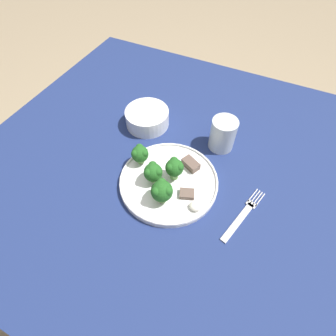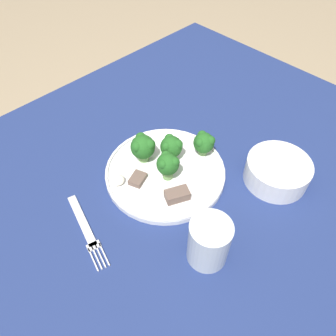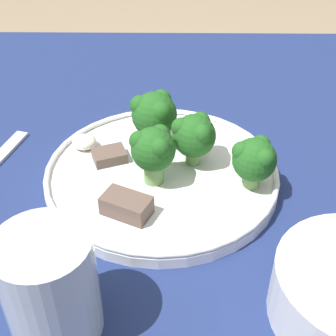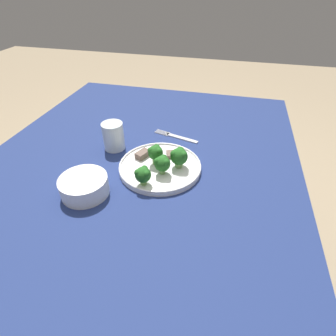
# 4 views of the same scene
# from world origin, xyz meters

# --- Properties ---
(ground_plane) EXTENTS (8.00, 8.00, 0.00)m
(ground_plane) POSITION_xyz_m (0.00, 0.00, 0.00)
(ground_plane) COLOR #9E896B
(table) EXTENTS (1.20, 0.99, 0.74)m
(table) POSITION_xyz_m (0.00, 0.00, 0.64)
(table) COLOR navy
(table) RESTS_ON ground_plane
(dinner_plate) EXTENTS (0.25, 0.25, 0.02)m
(dinner_plate) POSITION_xyz_m (-0.04, -0.08, 0.74)
(dinner_plate) COLOR white
(dinner_plate) RESTS_ON table
(fork) EXTENTS (0.06, 0.17, 0.00)m
(fork) POSITION_xyz_m (0.15, -0.08, 0.74)
(fork) COLOR silver
(fork) RESTS_ON table
(cream_bowl) EXTENTS (0.13, 0.13, 0.05)m
(cream_bowl) POSITION_xyz_m (-0.19, 0.09, 0.76)
(cream_bowl) COLOR white
(cream_bowl) RESTS_ON table
(drinking_glass) EXTENTS (0.07, 0.07, 0.09)m
(drinking_glass) POSITION_xyz_m (0.03, 0.11, 0.78)
(drinking_glass) COLOR silver
(drinking_glass) RESTS_ON table
(broccoli_floret_near_rim_left) EXTENTS (0.05, 0.05, 0.06)m
(broccoli_floret_near_rim_left) POSITION_xyz_m (-0.08, -0.09, 0.78)
(broccoli_floret_near_rim_left) COLOR #709E56
(broccoli_floret_near_rim_left) RESTS_ON dinner_plate
(broccoli_floret_center_left) EXTENTS (0.05, 0.05, 0.06)m
(broccoli_floret_center_left) POSITION_xyz_m (-0.03, -0.13, 0.79)
(broccoli_floret_center_left) COLOR #709E56
(broccoli_floret_center_left) RESTS_ON dinner_plate
(broccoli_floret_back_left) EXTENTS (0.05, 0.04, 0.06)m
(broccoli_floret_back_left) POSITION_xyz_m (-0.13, -0.05, 0.78)
(broccoli_floret_back_left) COLOR #709E56
(broccoli_floret_back_left) RESTS_ON dinner_plate
(broccoli_floret_front_left) EXTENTS (0.05, 0.05, 0.06)m
(broccoli_floret_front_left) POSITION_xyz_m (-0.03, -0.06, 0.79)
(broccoli_floret_front_left) COLOR #709E56
(broccoli_floret_front_left) RESTS_ON dinner_plate
(meat_slice_front_slice) EXTENTS (0.04, 0.04, 0.01)m
(meat_slice_front_slice) POSITION_xyz_m (0.02, -0.10, 0.75)
(meat_slice_front_slice) COLOR brown
(meat_slice_front_slice) RESTS_ON dinner_plate
(meat_slice_middle_slice) EXTENTS (0.05, 0.04, 0.02)m
(meat_slice_middle_slice) POSITION_xyz_m (-0.01, -0.01, 0.76)
(meat_slice_middle_slice) COLOR brown
(meat_slice_middle_slice) RESTS_ON dinner_plate
(sauce_dollop) EXTENTS (0.03, 0.03, 0.02)m
(sauce_dollop) POSITION_xyz_m (0.05, -0.12, 0.76)
(sauce_dollop) COLOR silver
(sauce_dollop) RESTS_ON dinner_plate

